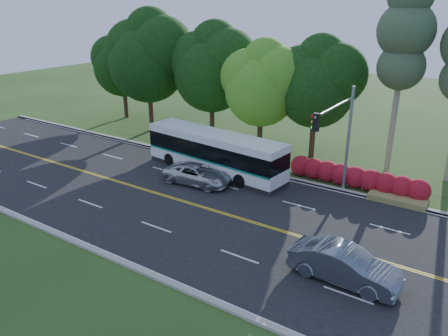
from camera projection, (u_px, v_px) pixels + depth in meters
The scene contains 12 objects.
ground at pixel (200, 207), 26.96m from camera, with size 120.00×120.00×0.00m, color #254617.
road at pixel (200, 206), 26.95m from camera, with size 60.00×14.00×0.02m, color black.
curb_north at pixel (257, 171), 32.49m from camera, with size 60.00×0.30×0.15m, color #A69F96.
curb_south at pixel (114, 259), 21.36m from camera, with size 60.00×0.30×0.15m, color #A69F96.
grass_verge at pixel (269, 164), 33.94m from camera, with size 60.00×4.00×0.10m, color #254617.
lane_markings at pixel (199, 206), 27.00m from camera, with size 57.60×13.82×0.00m.
tree_row at pixel (235, 67), 36.66m from camera, with size 44.70×9.10×13.84m.
bougainvillea_hedge at pixel (358, 179), 29.34m from camera, with size 9.50×2.25×1.50m.
traffic_signal at pixel (340, 130), 26.14m from camera, with size 0.42×6.10×7.00m.
transit_bus at pixel (215, 153), 31.94m from camera, with size 11.53×3.59×2.97m.
sedan at pixel (344, 265), 19.51m from camera, with size 1.72×4.94×1.63m, color slate.
suv at pixel (198, 174), 30.13m from camera, with size 2.23×4.83×1.34m, color silver.
Camera 1 is at (14.67, -19.46, 11.85)m, focal length 35.00 mm.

